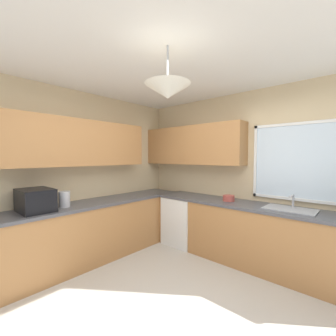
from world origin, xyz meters
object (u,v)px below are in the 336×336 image
at_px(microwave, 35,200).
at_px(bowl, 229,198).
at_px(dishwasher, 184,220).
at_px(kettle, 64,199).
at_px(sink_assembly, 290,209).

bearing_deg(microwave, bowl, 55.92).
distance_m(dishwasher, bowl, 1.01).
xyz_separation_m(kettle, sink_assembly, (2.38, 1.91, -0.10)).
distance_m(microwave, kettle, 0.36).
xyz_separation_m(microwave, sink_assembly, (2.40, 2.27, -0.13)).
xyz_separation_m(dishwasher, sink_assembly, (1.74, 0.04, 0.48)).
relative_size(microwave, sink_assembly, 0.78).
bearing_deg(sink_assembly, bowl, -179.58).
relative_size(kettle, sink_assembly, 0.35).
height_order(kettle, bowl, kettle).
bearing_deg(bowl, microwave, -124.08).
height_order(dishwasher, bowl, bowl).
relative_size(dishwasher, sink_assembly, 1.38).
xyz_separation_m(kettle, bowl, (1.51, 1.91, -0.06)).
distance_m(kettle, sink_assembly, 3.05).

